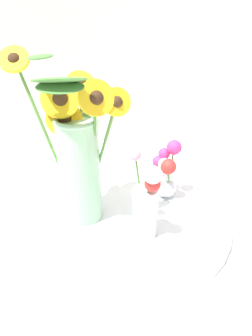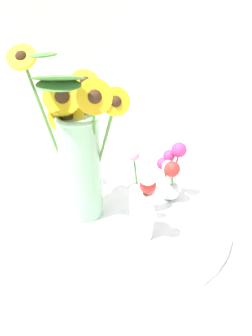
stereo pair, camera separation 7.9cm
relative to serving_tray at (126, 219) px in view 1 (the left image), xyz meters
name	(u,v)px [view 1 (the left image)]	position (x,y,z in m)	size (l,w,h in m)	color
ground_plane	(131,240)	(-0.01, -0.07, -0.01)	(6.00, 6.00, 0.00)	silver
serving_tray	(126,219)	(0.00, 0.00, 0.00)	(0.54, 0.54, 0.02)	silver
mason_jar_sunflowers	(77,156)	(-0.11, 0.04, 0.18)	(0.26, 0.24, 0.42)	#99CC9E
vase_small_center	(146,203)	(0.02, -0.08, 0.10)	(0.06, 0.10, 0.21)	white
vase_bulb_right	(167,171)	(0.14, 0.05, 0.09)	(0.07, 0.08, 0.17)	white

